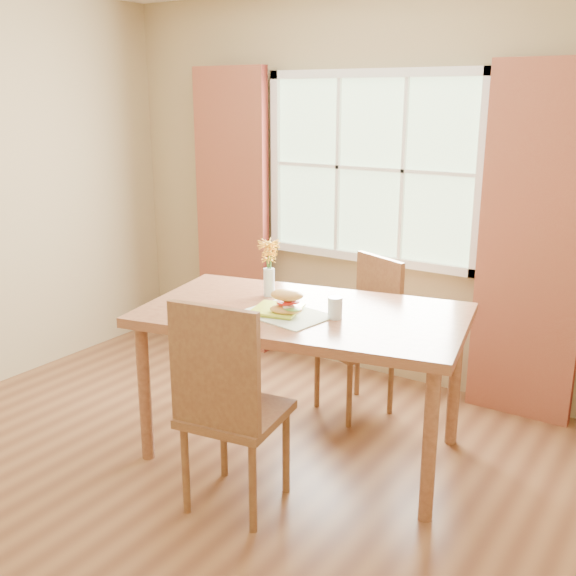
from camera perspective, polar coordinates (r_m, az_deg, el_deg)
The scene contains 12 objects.
room at distance 3.23m, azimuth -8.13°, elevation 4.44°, with size 4.24×3.84×2.74m.
window at distance 4.76m, azimuth 7.01°, elevation 10.00°, with size 1.62×0.06×1.32m.
curtain_left at distance 5.34m, azimuth -4.76°, elevation 6.39°, with size 0.65×0.08×2.20m, color maroon.
curtain_right at distance 4.35m, azimuth 19.98°, elevation 3.25°, with size 0.65×0.08×2.20m, color maroon.
dining_table at distance 3.72m, azimuth 1.32°, elevation -3.19°, with size 1.91×1.32×0.85m.
chair_near at distance 3.24m, azimuth -5.29°, elevation -9.47°, with size 0.52×0.52×1.10m.
chair_far at distance 4.35m, azimuth 6.59°, elevation -3.37°, with size 0.55×0.55×1.01m.
placemat at distance 3.61m, azimuth -0.19°, elevation -2.26°, with size 0.45×0.33×0.01m, color silver.
plate at distance 3.64m, azimuth -0.93°, elevation -1.95°, with size 0.25×0.25×0.01m, color #BFD334.
croissant_sandwich at distance 3.56m, azimuth -0.10°, elevation -1.18°, with size 0.21×0.18×0.13m.
water_glass at distance 3.55m, azimuth 4.01°, elevation -1.73°, with size 0.08×0.08×0.12m.
flower_vase at distance 3.91m, azimuth -1.61°, elevation 2.31°, with size 0.14×0.14×0.34m.
Camera 1 is at (2.10, -2.37, 1.99)m, focal length 42.00 mm.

